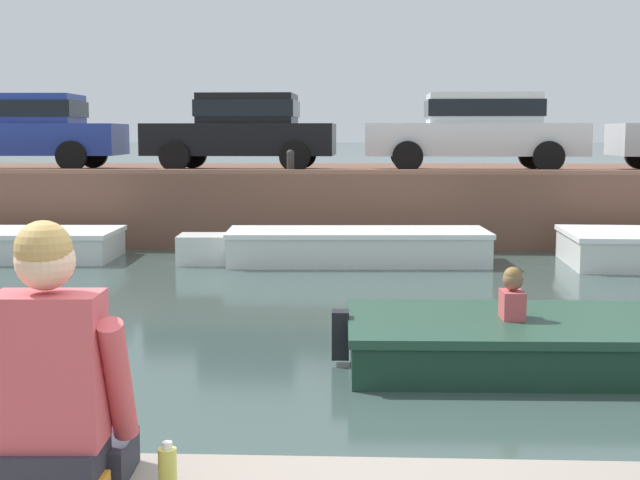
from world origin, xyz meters
The scene contains 10 objects.
ground_plane centered at (0.00, 6.50, 0.00)m, with size 400.00×400.00×0.00m, color #384C47.
far_quay_wall centered at (0.00, 16.00, 0.70)m, with size 60.00×6.00×1.40m, color brown.
far_wall_coping centered at (0.00, 13.12, 1.44)m, with size 60.00×0.24×0.08m, color brown.
boat_moored_central_white centered at (-0.27, 11.35, 0.28)m, with size 5.17×1.71×0.56m.
car_leftmost_blue centered at (-7.01, 14.89, 2.25)m, with size 4.27×2.08×1.54m.
car_left_inner_black centered at (-2.41, 14.88, 2.25)m, with size 3.86×1.95×1.54m.
car_centre_white centered at (2.32, 14.88, 2.25)m, with size 4.38×1.94×1.54m.
mooring_bollard_mid centered at (-1.32, 13.25, 1.64)m, with size 0.15×0.15×0.45m.
person_seated_left centered at (-1.05, -0.42, 1.28)m, with size 0.54×0.54×0.97m.
bottle_drink centered at (-0.66, -0.43, 1.00)m, with size 0.06×0.06×0.20m.
Camera 1 is at (-0.01, -3.33, 2.15)m, focal length 50.00 mm.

